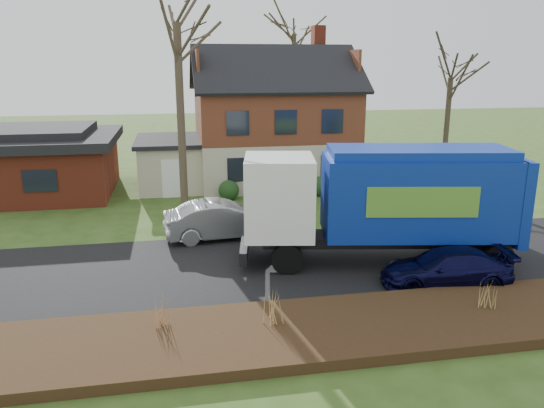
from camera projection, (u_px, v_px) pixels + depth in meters
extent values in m
plane|color=#304818|center=(289.00, 263.00, 19.37)|extent=(120.00, 120.00, 0.00)
cube|color=black|center=(289.00, 263.00, 19.37)|extent=(80.00, 7.00, 0.02)
cube|color=black|center=(331.00, 329.00, 14.30)|extent=(80.00, 3.50, 0.30)
cube|color=#BEB499|center=(273.00, 159.00, 32.67)|extent=(9.00, 7.50, 2.70)
cube|color=#592619|center=(273.00, 114.00, 31.95)|extent=(9.00, 7.50, 2.80)
cube|color=#953720|center=(318.00, 39.00, 32.30)|extent=(0.70, 0.90, 1.60)
cube|color=#BEB499|center=(171.00, 164.00, 31.11)|extent=(3.50, 5.50, 2.60)
cube|color=black|center=(170.00, 140.00, 30.74)|extent=(3.90, 5.90, 0.24)
cube|color=#953720|center=(27.00, 169.00, 29.24)|extent=(9.00, 7.50, 2.80)
cube|color=black|center=(24.00, 139.00, 28.81)|extent=(9.80, 8.20, 0.50)
cube|color=black|center=(23.00, 131.00, 28.70)|extent=(7.00, 6.00, 0.40)
cylinder|color=black|center=(287.00, 259.00, 18.31)|extent=(1.13, 0.55, 1.09)
cylinder|color=black|center=(285.00, 238.00, 20.43)|extent=(1.13, 0.55, 1.09)
cylinder|color=black|center=(459.00, 258.00, 18.37)|extent=(1.13, 0.55, 1.09)
cylinder|color=black|center=(439.00, 238.00, 20.49)|extent=(1.13, 0.55, 1.09)
cylinder|color=black|center=(498.00, 258.00, 18.38)|extent=(1.13, 0.55, 1.09)
cylinder|color=black|center=(474.00, 238.00, 20.51)|extent=(1.13, 0.55, 1.09)
cube|color=black|center=(386.00, 239.00, 19.32)|extent=(9.08, 2.78, 0.37)
cube|color=white|center=(279.00, 196.00, 18.86)|extent=(2.82, 2.99, 2.82)
cube|color=black|center=(247.00, 192.00, 18.81)|extent=(0.48, 2.28, 0.94)
cube|color=black|center=(245.00, 247.00, 19.35)|extent=(0.71, 2.62, 0.47)
cube|color=navy|center=(416.00, 196.00, 18.91)|extent=(6.94, 3.71, 2.82)
cube|color=navy|center=(420.00, 152.00, 18.50)|extent=(6.58, 3.35, 0.31)
cube|color=navy|center=(511.00, 198.00, 18.97)|extent=(0.82, 2.69, 3.03)
cube|color=#548E2E|center=(423.00, 202.00, 17.60)|extent=(3.72, 0.69, 1.05)
cube|color=#548E2E|center=(403.00, 184.00, 20.16)|extent=(3.72, 0.69, 1.05)
imported|color=#969A9D|center=(223.00, 220.00, 22.01)|extent=(4.93, 2.13, 1.58)
imported|color=black|center=(446.00, 268.00, 17.31)|extent=(4.42, 2.24, 1.23)
cylinder|color=#473A2A|center=(181.00, 122.00, 24.81)|extent=(0.37, 0.37, 8.85)
cylinder|color=#3D3325|center=(446.00, 137.00, 28.98)|extent=(0.29, 0.29, 6.31)
cylinder|color=#3F3525|center=(293.00, 96.00, 41.33)|extent=(0.35, 0.35, 9.18)
cone|color=#A97C4A|center=(161.00, 311.00, 14.08)|extent=(0.04, 0.04, 0.83)
cone|color=#A97C4A|center=(156.00, 312.00, 14.06)|extent=(0.04, 0.04, 0.83)
cone|color=#A97C4A|center=(166.00, 311.00, 14.11)|extent=(0.04, 0.04, 0.83)
cone|color=#A97C4A|center=(161.00, 309.00, 14.19)|extent=(0.04, 0.04, 0.83)
cone|color=#A97C4A|center=(161.00, 313.00, 13.98)|extent=(0.04, 0.04, 0.83)
cone|color=tan|center=(273.00, 306.00, 14.19)|extent=(0.04, 0.04, 0.99)
cone|color=tan|center=(267.00, 307.00, 14.16)|extent=(0.04, 0.04, 0.99)
cone|color=tan|center=(279.00, 306.00, 14.21)|extent=(0.04, 0.04, 0.99)
cone|color=tan|center=(272.00, 304.00, 14.30)|extent=(0.04, 0.04, 0.99)
cone|color=tan|center=(274.00, 308.00, 14.07)|extent=(0.04, 0.04, 0.99)
cone|color=#A08847|center=(488.00, 295.00, 15.10)|extent=(0.04, 0.04, 0.82)
cone|color=#A08847|center=(484.00, 295.00, 15.08)|extent=(0.04, 0.04, 0.82)
cone|color=#A08847|center=(493.00, 294.00, 15.13)|extent=(0.04, 0.04, 0.82)
cone|color=#A08847|center=(486.00, 293.00, 15.21)|extent=(0.04, 0.04, 0.82)
cone|color=#A08847|center=(491.00, 296.00, 14.99)|extent=(0.04, 0.04, 0.82)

